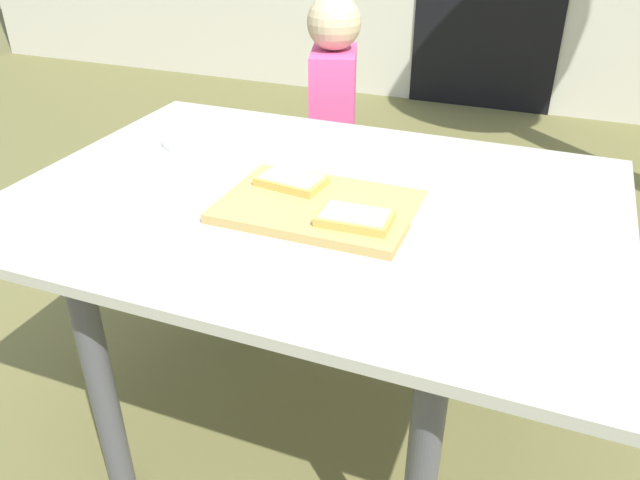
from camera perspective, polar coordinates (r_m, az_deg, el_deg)
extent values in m
plane|color=brown|center=(1.78, -0.58, -16.62)|extent=(16.00, 16.00, 0.00)
cube|color=#B2AF9E|center=(1.37, -0.72, 3.51)|extent=(1.31, 0.95, 0.02)
cylinder|color=#4C4C51|center=(1.48, -19.23, -12.36)|extent=(0.06, 0.06, 0.67)
cylinder|color=#4C4C51|center=(1.95, -6.37, 0.33)|extent=(0.06, 0.06, 0.67)
cylinder|color=#4C4C51|center=(1.77, 14.49, -3.84)|extent=(0.06, 0.06, 0.67)
cube|color=tan|center=(1.30, -0.16, 3.07)|extent=(0.39, 0.28, 0.02)
cube|color=gold|center=(1.37, -2.61, 5.36)|extent=(0.15, 0.11, 0.02)
cube|color=#EFD38E|center=(1.37, -2.62, 5.75)|extent=(0.14, 0.10, 0.00)
cube|color=gold|center=(1.22, 3.17, 1.97)|extent=(0.14, 0.09, 0.02)
cube|color=#EFD38E|center=(1.21, 3.19, 2.39)|extent=(0.13, 0.08, 0.00)
cylinder|color=silver|center=(1.70, -10.12, 9.01)|extent=(0.24, 0.24, 0.01)
cylinder|color=silver|center=(1.35, 10.60, 3.28)|extent=(0.24, 0.24, 0.01)
cylinder|color=navy|center=(2.33, 1.20, 2.84)|extent=(0.09, 0.09, 0.47)
cylinder|color=navy|center=(2.20, 0.98, 1.19)|extent=(0.09, 0.09, 0.47)
cube|color=#E54C8C|center=(2.10, 1.20, 12.07)|extent=(0.20, 0.27, 0.36)
sphere|color=tan|center=(2.04, 1.28, 19.14)|extent=(0.17, 0.17, 0.17)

